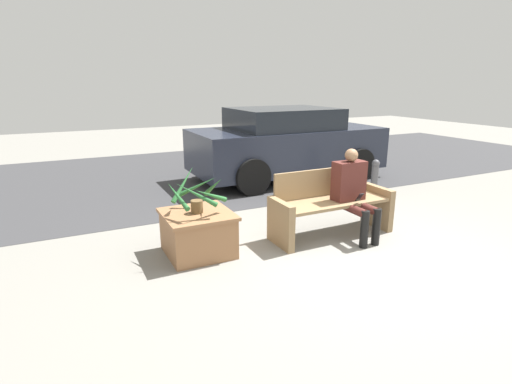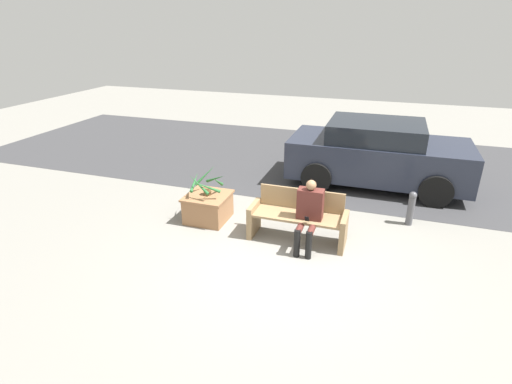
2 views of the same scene
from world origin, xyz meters
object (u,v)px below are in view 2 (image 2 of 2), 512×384
planter_box (208,206)px  potted_plant (207,184)px  bench (298,217)px  parked_car (377,154)px  person_seated (309,212)px  bollard_post (411,207)px

planter_box → potted_plant: size_ratio=1.18×
bench → parked_car: parked_car is taller
bench → planter_box: bench is taller
planter_box → parked_car: size_ratio=0.20×
person_seated → potted_plant: bearing=169.7°
bench → person_seated: (0.21, -0.20, 0.24)m
potted_plant → bollard_post: 3.86m
potted_plant → bollard_post: (3.70, 1.03, -0.40)m
bench → person_seated: person_seated is taller
person_seated → potted_plant: 2.06m
bench → potted_plant: (-1.81, 0.17, 0.34)m
bollard_post → person_seated: bearing=-140.0°
person_seated → potted_plant: person_seated is taller
bench → planter_box: bearing=174.3°
potted_plant → parked_car: (2.94, 2.94, -0.01)m
planter_box → bench: bearing=-5.7°
bench → potted_plant: potted_plant is taller
bench → person_seated: bearing=-42.7°
potted_plant → bollard_post: bearing=15.6°
person_seated → parked_car: (0.91, 3.31, 0.09)m
person_seated → bollard_post: (1.67, 1.40, -0.30)m
parked_car → bollard_post: 2.09m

